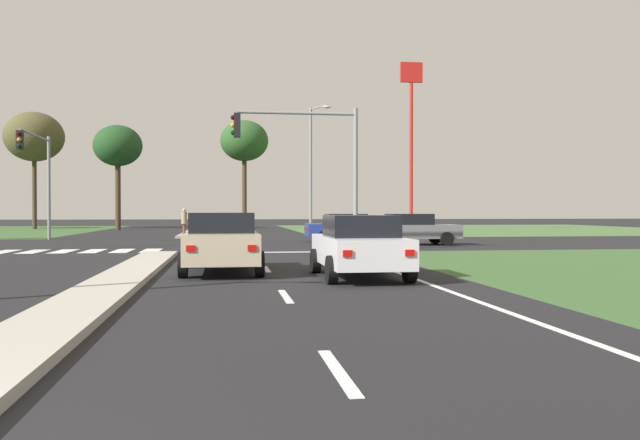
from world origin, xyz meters
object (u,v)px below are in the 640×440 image
object	(u,v)px
car_blue_second	(348,227)
fastfood_pole_sign	(411,110)
treeline_third	(118,147)
car_grey_fifth	(412,229)
treeline_second	(34,137)
treeline_fourth	(244,142)
traffic_signal_far_left	(39,165)
traffic_signal_near_right	(311,152)
street_lamp_third	(312,163)
car_beige_third	(222,242)
pedestrian_at_median	(184,219)
car_white_fourth	(359,246)

from	to	relation	value
car_blue_second	fastfood_pole_sign	bearing A→B (deg)	154.31
car_blue_second	treeline_third	bearing A→B (deg)	-147.52
car_grey_fifth	treeline_second	bearing A→B (deg)	-141.31
treeline_second	treeline_third	bearing A→B (deg)	-26.34
treeline_fourth	traffic_signal_far_left	bearing A→B (deg)	-114.94
traffic_signal_near_right	treeline_fourth	world-z (taller)	treeline_fourth
treeline_second	street_lamp_third	bearing A→B (deg)	-36.47
traffic_signal_near_right	car_beige_third	bearing A→B (deg)	-111.75
pedestrian_at_median	fastfood_pole_sign	world-z (taller)	fastfood_pole_sign
car_blue_second	street_lamp_third	bearing A→B (deg)	-177.82
car_beige_third	traffic_signal_far_left	size ratio (longest dim) A/B	0.79
car_grey_fifth	fastfood_pole_sign	size ratio (longest dim) A/B	0.33
car_white_fourth	street_lamp_third	bearing A→B (deg)	84.79
treeline_fourth	car_blue_second	bearing A→B (deg)	-80.50
car_beige_third	car_blue_second	bearing A→B (deg)	69.04
fastfood_pole_sign	car_beige_third	bearing A→B (deg)	-113.40
street_lamp_third	fastfood_pole_sign	distance (m)	11.72
pedestrian_at_median	car_beige_third	bearing A→B (deg)	68.98
car_blue_second	traffic_signal_far_left	bearing A→B (deg)	-99.83
pedestrian_at_median	treeline_third	xyz separation A→B (m)	(-6.71, 18.21, 6.04)
pedestrian_at_median	treeline_third	bearing A→B (deg)	-96.65
car_beige_third	treeline_third	world-z (taller)	treeline_third
street_lamp_third	treeline_second	size ratio (longest dim) A/B	0.84
car_beige_third	treeline_fourth	size ratio (longest dim) A/B	0.46
street_lamp_third	fastfood_pole_sign	size ratio (longest dim) A/B	0.65
traffic_signal_far_left	traffic_signal_near_right	bearing A→B (deg)	-39.79
street_lamp_third	traffic_signal_near_right	bearing A→B (deg)	-97.53
car_beige_third	treeline_second	size ratio (longest dim) A/B	0.44
street_lamp_third	car_grey_fifth	bearing A→B (deg)	-79.56
car_grey_fifth	street_lamp_third	distance (m)	16.11
traffic_signal_far_left	treeline_fourth	xyz separation A→B (m)	(11.71, 25.18, 4.03)
pedestrian_at_median	treeline_second	world-z (taller)	treeline_second
treeline_third	treeline_fourth	world-z (taller)	treeline_fourth
traffic_signal_far_left	street_lamp_third	xyz separation A→B (m)	(15.97, 8.55, 0.87)
car_grey_fifth	pedestrian_at_median	size ratio (longest dim) A/B	2.71
car_white_fourth	treeline_fourth	distance (m)	47.64
traffic_signal_far_left	treeline_third	size ratio (longest dim) A/B	0.65
traffic_signal_far_left	treeline_third	distance (m)	21.95
traffic_signal_near_right	treeline_fourth	distance (m)	36.59
fastfood_pole_sign	treeline_third	size ratio (longest dim) A/B	1.50
pedestrian_at_median	fastfood_pole_sign	xyz separation A→B (m)	(17.32, 11.09, 8.61)
treeline_fourth	car_grey_fifth	bearing A→B (deg)	-77.50
pedestrian_at_median	car_blue_second	bearing A→B (deg)	117.68
car_grey_fifth	treeline_fourth	bearing A→B (deg)	-167.50
traffic_signal_far_left	car_white_fourth	bearing A→B (deg)	-58.88
car_white_fourth	fastfood_pole_sign	world-z (taller)	fastfood_pole_sign
car_blue_second	car_white_fourth	world-z (taller)	car_white_fourth
traffic_signal_near_right	treeline_second	world-z (taller)	treeline_second
traffic_signal_far_left	treeline_third	xyz separation A→B (m)	(0.77, 21.72, 3.08)
car_beige_third	car_white_fourth	size ratio (longest dim) A/B	1.09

